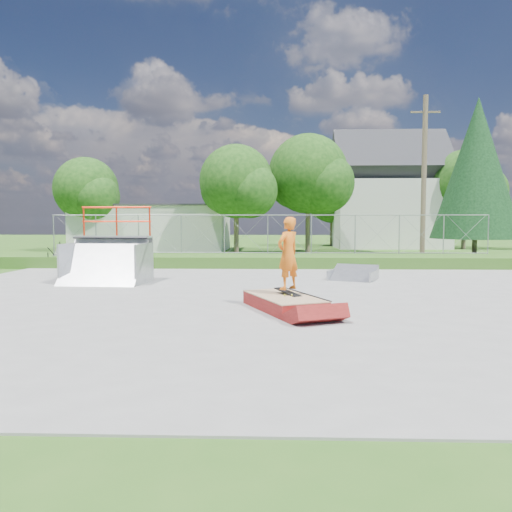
{
  "coord_description": "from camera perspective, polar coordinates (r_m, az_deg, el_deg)",
  "views": [
    {
      "loc": [
        0.23,
        -12.44,
        2.0
      ],
      "look_at": [
        -0.2,
        0.44,
        1.1
      ],
      "focal_mm": 35.0,
      "sensor_mm": 36.0,
      "label": 1
    }
  ],
  "objects": [
    {
      "name": "quarter_pipe",
      "position": [
        16.62,
        -16.83,
        1.22
      ],
      "size": [
        2.61,
        2.25,
        2.49
      ],
      "primitive_type": null,
      "rotation": [
        0.0,
        0.0,
        -0.06
      ],
      "color": "#9B9EA3",
      "rests_on": "concrete_pad"
    },
    {
      "name": "tree_left_far",
      "position": [
        34.5,
        -18.58,
        7.01
      ],
      "size": [
        4.42,
        4.16,
        6.18
      ],
      "color": "brown",
      "rests_on": "ground"
    },
    {
      "name": "skateboard",
      "position": [
        11.33,
        3.66,
        -4.19
      ],
      "size": [
        0.64,
        0.78,
        0.13
      ],
      "primitive_type": "cube",
      "rotation": [
        0.14,
        0.0,
        0.61
      ],
      "color": "black",
      "rests_on": "grind_box"
    },
    {
      "name": "tree_right_far",
      "position": [
        38.97,
        23.24,
        7.42
      ],
      "size": [
        5.1,
        4.8,
        7.12
      ],
      "color": "brown",
      "rests_on": "ground"
    },
    {
      "name": "concrete_stairs",
      "position": [
        22.93,
        -20.46,
        -0.26
      ],
      "size": [
        1.5,
        1.6,
        0.8
      ],
      "primitive_type": null,
      "color": "gray",
      "rests_on": "ground"
    },
    {
      "name": "chain_link_fence",
      "position": [
        22.95,
        1.35,
        2.5
      ],
      "size": [
        20.0,
        0.06,
        1.8
      ],
      "primitive_type": null,
      "color": "gray",
      "rests_on": "grass_berm"
    },
    {
      "name": "flat_bank_ramp",
      "position": [
        17.2,
        11.03,
        -2.0
      ],
      "size": [
        1.94,
        1.99,
        0.45
      ],
      "primitive_type": null,
      "rotation": [
        0.0,
        0.0,
        -0.37
      ],
      "color": "#9B9EA3",
      "rests_on": "concrete_pad"
    },
    {
      "name": "ground",
      "position": [
        12.6,
        0.86,
        -5.14
      ],
      "size": [
        120.0,
        120.0,
        0.0
      ],
      "primitive_type": "plane",
      "color": "#2D5B1A",
      "rests_on": "ground"
    },
    {
      "name": "concrete_pad",
      "position": [
        12.6,
        0.86,
        -5.05
      ],
      "size": [
        20.0,
        16.0,
        0.04
      ],
      "primitive_type": "cube",
      "color": "gray",
      "rests_on": "ground"
    },
    {
      "name": "skater",
      "position": [
        11.24,
        3.68,
        -0.06
      ],
      "size": [
        0.7,
        0.7,
        1.64
      ],
      "primitive_type": "imported",
      "rotation": [
        0.0,
        0.0,
        3.92
      ],
      "color": "orange",
      "rests_on": "grind_box"
    },
    {
      "name": "utility_pole",
      "position": [
        25.58,
        18.63,
        8.27
      ],
      "size": [
        0.24,
        0.24,
        8.0
      ],
      "primitive_type": "cylinder",
      "color": "brown",
      "rests_on": "ground"
    },
    {
      "name": "tree_center",
      "position": [
        32.48,
        6.51,
        9.0
      ],
      "size": [
        5.44,
        5.12,
        7.6
      ],
      "color": "brown",
      "rests_on": "ground"
    },
    {
      "name": "tree_left_near",
      "position": [
        30.42,
        -1.83,
        8.21
      ],
      "size": [
        4.76,
        4.48,
        6.65
      ],
      "color": "brown",
      "rests_on": "ground"
    },
    {
      "name": "tree_back_mid",
      "position": [
        40.64,
        9.02,
        6.25
      ],
      "size": [
        4.08,
        3.84,
        5.7
      ],
      "color": "brown",
      "rests_on": "ground"
    },
    {
      "name": "utility_building_flat",
      "position": [
        35.41,
        -11.53,
        3.11
      ],
      "size": [
        10.0,
        6.0,
        3.0
      ],
      "primitive_type": "cube",
      "color": "#BABAB5",
      "rests_on": "ground"
    },
    {
      "name": "gable_house",
      "position": [
        39.47,
        14.86,
        6.53
      ],
      "size": [
        8.4,
        6.08,
        8.94
      ],
      "color": "#BABAB5",
      "rests_on": "ground"
    },
    {
      "name": "conifer_tree",
      "position": [
        31.85,
        23.92,
        9.15
      ],
      "size": [
        5.04,
        5.04,
        9.1
      ],
      "color": "brown",
      "rests_on": "ground"
    },
    {
      "name": "grass_berm",
      "position": [
        22.01,
        1.32,
        -0.56
      ],
      "size": [
        24.0,
        3.0,
        0.5
      ],
      "primitive_type": "cube",
      "color": "#2D5B1A",
      "rests_on": "ground"
    },
    {
      "name": "grind_box",
      "position": [
        11.22,
        3.18,
        -5.39
      ],
      "size": [
        1.94,
        2.57,
        0.34
      ],
      "rotation": [
        0.0,
        0.0,
        0.4
      ],
      "color": "maroon",
      "rests_on": "concrete_pad"
    }
  ]
}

